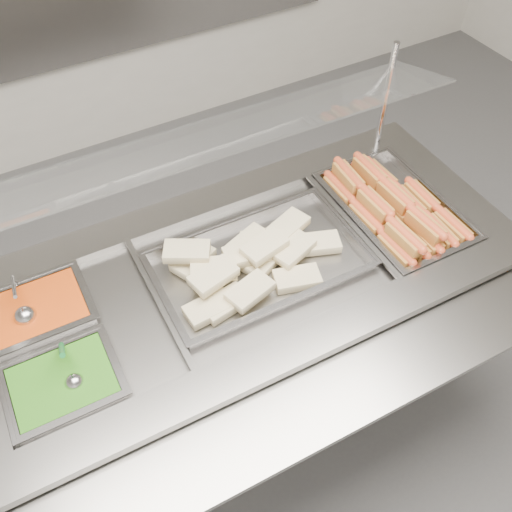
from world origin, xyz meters
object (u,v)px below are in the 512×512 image
ladle (25,315)px  serving_spoon (72,377)px  sneeze_guard (208,141)px  pan_hotdogs (393,213)px  steam_counter (245,341)px  pan_wraps (259,265)px

ladle → serving_spoon: serving_spoon is taller
sneeze_guard → ladle: sneeze_guard is taller
ladle → pan_hotdogs: bearing=-7.1°
steam_counter → ladle: ladle is taller
sneeze_guard → ladle: bearing=-174.1°
ladle → serving_spoon: bearing=-77.4°
sneeze_guard → serving_spoon: (-0.61, -0.34, -0.34)m
serving_spoon → pan_wraps: bearing=11.1°
pan_hotdogs → steam_counter: bearing=178.6°
pan_wraps → serving_spoon: size_ratio=4.00×
steam_counter → sneeze_guard: sneeze_guard is taller
pan_wraps → ladle: (-0.72, 0.14, 0.03)m
steam_counter → pan_wraps: 0.42m
sneeze_guard → ladle: 0.75m
steam_counter → ladle: bearing=167.8°
steam_counter → ladle: 0.81m
pan_hotdogs → pan_wraps: same height
pan_hotdogs → serving_spoon: serving_spoon is taller
sneeze_guard → pan_hotdogs: bearing=-20.7°
steam_counter → sneeze_guard: (0.01, 0.21, 0.79)m
steam_counter → pan_wraps: size_ratio=2.76×
pan_hotdogs → pan_wraps: size_ratio=0.81×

